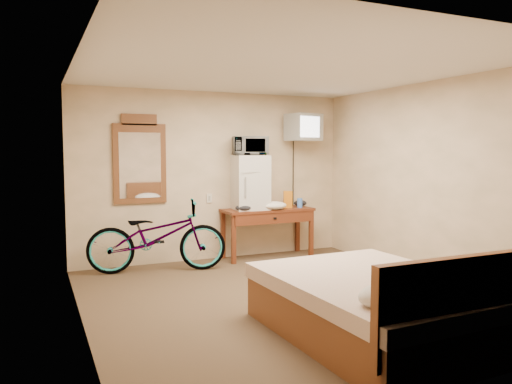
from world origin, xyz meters
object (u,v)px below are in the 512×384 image
Objects in this scene: desk at (269,216)px; mini_fridge at (250,182)px; bicycle at (157,236)px; blue_cup at (300,203)px; wall_mirror at (140,160)px; bed at (382,305)px; crt_television at (303,127)px; microwave at (250,146)px.

mini_fridge is at bearing 169.37° from desk.
blue_cup is at bearing -73.96° from bicycle.
wall_mirror is (-2.39, 0.31, 0.67)m from blue_cup.
mini_fridge is 0.38× the size of bed.
blue_cup is 0.12× the size of wall_mirror.
crt_television is 0.50× the size of wall_mirror.
bed is at bearing -69.80° from wall_mirror.
crt_television reaches higher than mini_fridge.
microwave is 0.81× the size of crt_television.
microwave is 0.28× the size of bicycle.
microwave is at bearing 56.29° from mini_fridge.
desk is 2.08m from wall_mirror.
crt_television reaches higher than wall_mirror.
wall_mirror reaches higher than microwave.
mini_fridge reaches higher than bed.
blue_cup is at bearing -4.51° from desk.
microwave is at bearing 173.30° from blue_cup.
bicycle is at bearing -174.88° from crt_television.
wall_mirror is at bearing 172.51° from blue_cup.
crt_television reaches higher than microwave.
mini_fridge is (-0.28, 0.05, 0.52)m from desk.
bicycle is (-1.47, -0.24, -0.67)m from mini_fridge.
bicycle is at bearing -170.68° from mini_fridge.
desk is 0.55m from blue_cup.
bed is (1.34, -3.64, -1.20)m from wall_mirror.
bicycle is at bearing -173.84° from desk.
desk is at bearing -10.63° from mini_fridge.
desk is at bearing 175.49° from blue_cup.
wall_mirror is 1.12m from bicycle.
blue_cup is 2.30m from bicycle.
bed is at bearing -146.70° from bicycle.
wall_mirror reaches higher than desk.
mini_fridge is at bearing -108.55° from microwave.
mini_fridge is 0.44× the size of bicycle.
crt_television is (0.89, -0.03, 0.83)m from mini_fridge.
desk is 1.77m from bicycle.
mini_fridge is 5.61× the size of blue_cup.
mini_fridge is 1.64m from bicycle.
microwave is 3.71m from bed.
wall_mirror is (-2.48, 0.25, -0.50)m from crt_television.
microwave reaches higher than blue_cup.
microwave is 1.19m from blue_cup.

